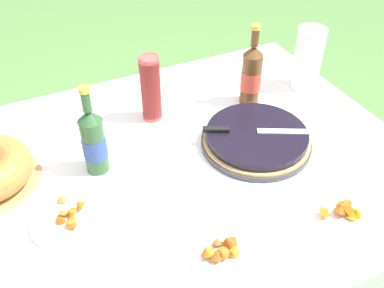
{
  "coord_description": "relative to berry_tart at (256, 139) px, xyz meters",
  "views": [
    {
      "loc": [
        -0.37,
        -0.96,
        1.69
      ],
      "look_at": [
        0.08,
        0.01,
        0.8
      ],
      "focal_mm": 40.0,
      "sensor_mm": 36.0,
      "label": 1
    }
  ],
  "objects": [
    {
      "name": "snack_plate_right",
      "position": [
        0.06,
        -0.38,
        -0.02
      ],
      "size": [
        0.22,
        0.22,
        0.06
      ],
      "color": "white",
      "rests_on": "tablecloth"
    },
    {
      "name": "tablecloth",
      "position": [
        -0.31,
        0.03,
        -0.04
      ],
      "size": [
        1.62,
        1.2,
        0.1
      ],
      "color": "white",
      "rests_on": "garden_table"
    },
    {
      "name": "berry_tart",
      "position": [
        0.0,
        0.0,
        0.0
      ],
      "size": [
        0.38,
        0.38,
        0.06
      ],
      "color": "#38383D",
      "rests_on": "tablecloth"
    },
    {
      "name": "cider_bottle_amber",
      "position": [
        0.12,
        0.24,
        0.09
      ],
      "size": [
        0.08,
        0.08,
        0.32
      ],
      "color": "brown",
      "rests_on": "tablecloth"
    },
    {
      "name": "garden_table",
      "position": [
        -0.31,
        0.03,
        -0.09
      ],
      "size": [
        1.61,
        1.19,
        0.74
      ],
      "color": "brown",
      "rests_on": "ground_plane"
    },
    {
      "name": "cup_stack",
      "position": [
        -0.26,
        0.3,
        0.1
      ],
      "size": [
        0.07,
        0.07,
        0.25
      ],
      "color": "#E04C47",
      "rests_on": "tablecloth"
    },
    {
      "name": "snack_plate_left",
      "position": [
        -0.32,
        -0.36,
        -0.01
      ],
      "size": [
        0.2,
        0.2,
        0.06
      ],
      "color": "white",
      "rests_on": "tablecloth"
    },
    {
      "name": "serving_knife",
      "position": [
        -0.03,
        0.01,
        0.04
      ],
      "size": [
        0.35,
        0.19,
        0.01
      ],
      "rotation": [
        0.0,
        0.0,
        5.82
      ],
      "color": "silver",
      "rests_on": "berry_tart"
    },
    {
      "name": "paper_towel_roll",
      "position": [
        0.38,
        0.24,
        0.1
      ],
      "size": [
        0.11,
        0.11,
        0.26
      ],
      "color": "white",
      "rests_on": "tablecloth"
    },
    {
      "name": "cider_bottle_green",
      "position": [
        -0.52,
        0.12,
        0.09
      ],
      "size": [
        0.08,
        0.08,
        0.31
      ],
      "color": "#2D562D",
      "rests_on": "tablecloth"
    },
    {
      "name": "snack_plate_near",
      "position": [
        -0.65,
        -0.06,
        -0.02
      ],
      "size": [
        0.24,
        0.24,
        0.06
      ],
      "color": "white",
      "rests_on": "tablecloth"
    }
  ]
}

